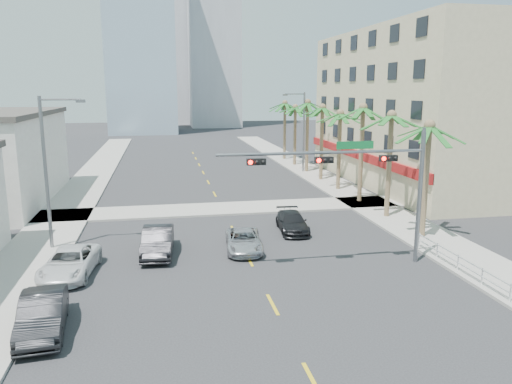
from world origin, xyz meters
The scene contains 25 objects.
ground centered at (0.00, 0.00, 0.00)m, with size 260.00×260.00×0.00m, color #262628.
sidewalk_right centered at (12.00, 20.00, 0.07)m, with size 4.00×120.00×0.15m, color gray.
sidewalk_left centered at (-12.00, 20.00, 0.07)m, with size 4.00×120.00×0.15m, color gray.
sidewalk_cross centered at (0.00, 22.00, 0.07)m, with size 80.00×4.00×0.15m, color gray.
building_right centered at (21.99, 30.00, 7.50)m, with size 15.25×28.00×15.00m.
tower_far_left centered at (-8.00, 95.00, 24.00)m, with size 14.00×14.00×48.00m, color #99B2C6.
tower_far_right centered at (9.00, 110.00, 30.00)m, with size 12.00×12.00×60.00m, color #ADADB2.
tower_far_center centered at (-3.00, 125.00, 21.00)m, with size 16.00×16.00×42.00m, color #ADADB2.
traffic_signal_mast centered at (5.78, 7.95, 5.06)m, with size 11.12×0.54×7.20m.
palm_tree_0 centered at (11.60, 12.00, 7.08)m, with size 4.80×4.80×7.80m.
palm_tree_1 centered at (11.60, 17.20, 7.43)m, with size 4.80×4.80×8.16m.
palm_tree_2 centered at (11.60, 22.40, 7.78)m, with size 4.80×4.80×8.52m.
palm_tree_3 centered at (11.60, 27.60, 7.08)m, with size 4.80×4.80×7.80m.
palm_tree_4 centered at (11.60, 32.80, 7.43)m, with size 4.80×4.80×8.16m.
palm_tree_5 centered at (11.60, 38.00, 7.78)m, with size 4.80×4.80×8.52m.
palm_tree_6 centered at (11.60, 43.20, 7.08)m, with size 4.80×4.80×7.80m.
palm_tree_7 centered at (11.60, 48.40, 7.43)m, with size 4.80×4.80×8.16m.
streetlight_left centered at (-11.00, 14.00, 5.06)m, with size 2.55×0.25×9.00m.
streetlight_right centered at (11.00, 38.00, 5.06)m, with size 2.55×0.25×9.00m.
guardrail centered at (10.30, 6.00, 0.67)m, with size 0.08×8.08×1.00m.
car_parked_mid centered at (-9.40, 3.18, 0.76)m, with size 1.62×4.64×1.53m, color black.
car_parked_far centered at (-9.40, 9.39, 0.69)m, with size 2.30×5.00×1.39m, color silver.
car_lane_left centered at (-5.00, 11.87, 0.79)m, with size 1.67×4.80×1.58m, color black.
car_lane_center centered at (-0.02, 11.68, 0.61)m, with size 2.02×4.39×1.22m, color silver.
car_lane_right centered at (3.82, 15.06, 0.64)m, with size 1.80×4.42×1.28m, color black.
Camera 1 is at (-4.59, -16.13, 9.41)m, focal length 35.00 mm.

